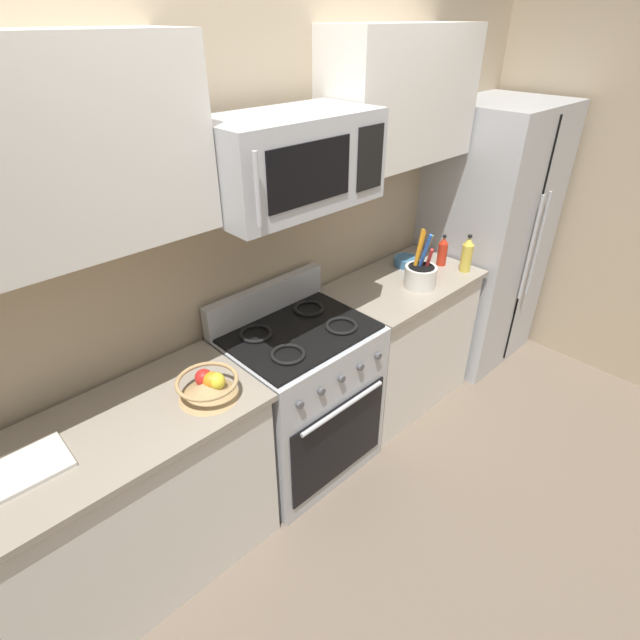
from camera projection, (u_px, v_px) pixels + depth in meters
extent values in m
plane|color=#6B5B4C|center=(387.00, 527.00, 2.63)|extent=(16.00, 16.00, 0.00)
cube|color=tan|center=(250.00, 243.00, 2.58)|extent=(8.00, 0.10, 2.60)
cube|color=silver|center=(135.00, 507.00, 2.22)|extent=(1.17, 0.55, 0.88)
cube|color=gray|center=(113.00, 432.00, 1.98)|extent=(1.21, 0.59, 0.03)
cube|color=#B2B5BA|center=(301.00, 401.00, 2.80)|extent=(0.76, 0.59, 0.91)
cube|color=black|center=(339.00, 441.00, 2.66)|extent=(0.67, 0.01, 0.51)
cylinder|color=#B2B5BA|center=(344.00, 407.00, 2.51)|extent=(0.57, 0.02, 0.02)
cube|color=black|center=(299.00, 332.00, 2.56)|extent=(0.73, 0.53, 0.02)
cube|color=#B2B5BA|center=(266.00, 300.00, 2.68)|extent=(0.76, 0.06, 0.18)
torus|color=black|center=(288.00, 354.00, 2.36)|extent=(0.17, 0.17, 0.02)
torus|color=black|center=(341.00, 326.00, 2.58)|extent=(0.17, 0.17, 0.02)
torus|color=black|center=(256.00, 334.00, 2.52)|extent=(0.17, 0.17, 0.02)
torus|color=black|center=(309.00, 308.00, 2.73)|extent=(0.17, 0.17, 0.02)
cylinder|color=#4C4C51|center=(300.00, 405.00, 2.27)|extent=(0.04, 0.02, 0.04)
cylinder|color=#4C4C51|center=(322.00, 391.00, 2.35)|extent=(0.04, 0.02, 0.04)
cylinder|color=#4C4C51|center=(342.00, 379.00, 2.43)|extent=(0.04, 0.02, 0.04)
cylinder|color=#4C4C51|center=(361.00, 367.00, 2.51)|extent=(0.04, 0.02, 0.04)
cylinder|color=#4C4C51|center=(378.00, 356.00, 2.60)|extent=(0.04, 0.02, 0.04)
cube|color=silver|center=(399.00, 343.00, 3.32)|extent=(0.93, 0.55, 0.88)
cube|color=gray|center=(405.00, 282.00, 3.09)|extent=(0.97, 0.59, 0.03)
cube|color=#B2B5BA|center=(485.00, 239.00, 3.59)|extent=(0.80, 0.66, 1.85)
cube|color=black|center=(529.00, 253.00, 3.39)|extent=(0.01, 0.01, 1.76)
cylinder|color=#B2B5BA|center=(530.00, 249.00, 3.32)|extent=(0.02, 0.02, 0.74)
cylinder|color=#B2B5BA|center=(537.00, 245.00, 3.38)|extent=(0.02, 0.02, 0.74)
cube|color=tan|center=(622.00, 193.00, 3.30)|extent=(0.10, 8.00, 2.60)
cube|color=#B2B5BA|center=(290.00, 161.00, 2.13)|extent=(0.79, 0.40, 0.39)
cube|color=black|center=(310.00, 174.00, 1.96)|extent=(0.43, 0.01, 0.24)
cube|color=black|center=(370.00, 158.00, 2.17)|extent=(0.16, 0.01, 0.27)
cylinder|color=#B2B5BA|center=(257.00, 190.00, 1.78)|extent=(0.02, 0.02, 0.27)
cube|color=silver|center=(16.00, 157.00, 1.52)|extent=(1.20, 0.34, 0.67)
cube|color=silver|center=(401.00, 96.00, 2.63)|extent=(0.96, 0.34, 0.67)
cylinder|color=white|center=(420.00, 276.00, 2.98)|extent=(0.19, 0.19, 0.13)
cylinder|color=black|center=(421.00, 275.00, 2.97)|extent=(0.16, 0.16, 0.11)
cylinder|color=red|center=(427.00, 264.00, 2.95)|extent=(0.05, 0.08, 0.22)
cylinder|color=orange|center=(418.00, 257.00, 2.94)|extent=(0.08, 0.03, 0.30)
cylinder|color=blue|center=(423.00, 258.00, 2.91)|extent=(0.03, 0.10, 0.32)
cylinder|color=orange|center=(418.00, 256.00, 2.94)|extent=(0.08, 0.03, 0.32)
cylinder|color=yellow|center=(424.00, 258.00, 2.92)|extent=(0.02, 0.09, 0.30)
cylinder|color=orange|center=(423.00, 258.00, 2.94)|extent=(0.04, 0.07, 0.30)
cone|color=tan|center=(208.00, 389.00, 2.12)|extent=(0.26, 0.26, 0.08)
torus|color=tan|center=(207.00, 381.00, 2.10)|extent=(0.27, 0.27, 0.02)
sphere|color=red|center=(204.00, 378.00, 2.13)|extent=(0.08, 0.08, 0.08)
sphere|color=orange|center=(212.00, 380.00, 2.12)|extent=(0.08, 0.08, 0.08)
sphere|color=yellow|center=(216.00, 381.00, 2.11)|extent=(0.08, 0.08, 0.08)
cube|color=silver|center=(26.00, 467.00, 1.80)|extent=(0.29, 0.23, 0.02)
cylinder|color=gold|center=(466.00, 258.00, 3.14)|extent=(0.07, 0.07, 0.18)
cone|color=gold|center=(469.00, 241.00, 3.08)|extent=(0.06, 0.06, 0.05)
cylinder|color=black|center=(470.00, 236.00, 3.07)|extent=(0.03, 0.03, 0.01)
cylinder|color=red|center=(442.00, 254.00, 3.23)|extent=(0.06, 0.06, 0.15)
cone|color=red|center=(444.00, 240.00, 3.18)|extent=(0.06, 0.06, 0.04)
cylinder|color=black|center=(445.00, 236.00, 3.16)|extent=(0.02, 0.02, 0.01)
cylinder|color=teal|center=(406.00, 262.00, 3.24)|extent=(0.15, 0.15, 0.05)
torus|color=teal|center=(406.00, 258.00, 3.23)|extent=(0.15, 0.15, 0.01)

